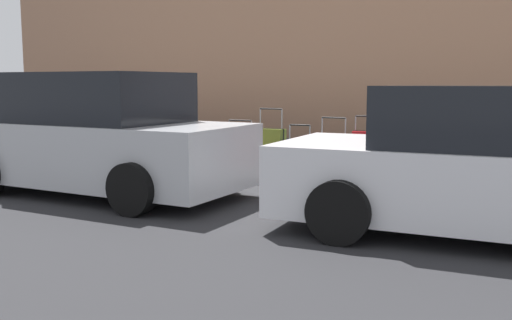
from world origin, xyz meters
TOP-DOWN VIEW (x-y plane):
  - ground_plane at (0.00, 0.00)m, footprint 40.00×40.00m
  - sidewalk_curb at (0.00, -2.50)m, footprint 18.00×5.00m
  - suitcase_black_0 at (-3.83, -0.52)m, footprint 0.37×0.23m
  - suitcase_navy_1 at (-3.37, -0.49)m, footprint 0.36×0.25m
  - suitcase_red_2 at (-2.85, -0.60)m, footprint 0.51×0.25m
  - suitcase_silver_3 at (-2.27, -0.60)m, footprint 0.45×0.19m
  - suitcase_teal_4 at (-1.76, -0.49)m, footprint 0.41×0.29m
  - suitcase_olive_5 at (-1.23, -0.55)m, footprint 0.47×0.24m
  - suitcase_maroon_6 at (-0.66, -0.55)m, footprint 0.48×0.29m
  - fire_hydrant at (0.21, -0.56)m, footprint 0.39×0.21m
  - bollard_post at (0.67, -0.41)m, footprint 0.16×0.16m
  - parked_car_white_0 at (-4.85, 1.63)m, footprint 4.60×2.22m
  - parked_car_silver_1 at (0.39, 1.63)m, footprint 4.26×2.08m

SIDE VIEW (x-z plane):
  - ground_plane at x=0.00m, z-range 0.00..0.00m
  - sidewalk_curb at x=0.00m, z-range 0.00..0.14m
  - suitcase_teal_4 at x=-1.76m, z-range 0.01..0.80m
  - suitcase_maroon_6 at x=-0.66m, z-range 0.01..0.84m
  - suitcase_silver_3 at x=-2.27m, z-range -0.02..0.89m
  - suitcase_black_0 at x=-3.83m, z-range 0.11..0.80m
  - suitcase_navy_1 at x=-3.37m, z-range 0.00..0.94m
  - suitcase_olive_5 at x=-1.23m, z-range -0.03..1.01m
  - suitcase_red_2 at x=-2.85m, z-range 0.02..0.97m
  - fire_hydrant at x=0.21m, z-range 0.16..0.94m
  - bollard_post at x=0.67m, z-range 0.14..0.98m
  - parked_car_white_0 at x=-4.85m, z-range -0.04..1.50m
  - parked_car_silver_1 at x=0.39m, z-range -0.06..1.65m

